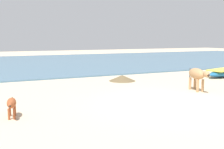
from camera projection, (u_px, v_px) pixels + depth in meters
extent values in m
plane|color=beige|center=(167.00, 103.00, 9.36)|extent=(80.00, 80.00, 0.00)
cube|color=slate|center=(57.00, 62.00, 24.68)|extent=(60.00, 20.00, 0.08)
ellipsoid|color=tan|center=(197.00, 74.00, 11.49)|extent=(0.63, 1.14, 0.47)
ellipsoid|color=tan|center=(206.00, 74.00, 10.79)|extent=(0.28, 0.39, 0.26)
sphere|color=#2D2119|center=(208.00, 75.00, 10.65)|extent=(0.12, 0.12, 0.10)
cylinder|color=tan|center=(203.00, 86.00, 11.28)|extent=(0.11, 0.11, 0.54)
cylinder|color=tan|center=(198.00, 86.00, 11.23)|extent=(0.11, 0.11, 0.54)
cylinder|color=tan|center=(195.00, 83.00, 11.89)|extent=(0.11, 0.11, 0.54)
cylinder|color=tan|center=(190.00, 83.00, 11.83)|extent=(0.11, 0.11, 0.54)
cylinder|color=#2D2119|center=(190.00, 73.00, 12.05)|extent=(0.04, 0.04, 0.44)
ellipsoid|color=#9E4C28|center=(12.00, 103.00, 7.61)|extent=(0.34, 0.66, 0.28)
ellipsoid|color=#9E4C28|center=(10.00, 105.00, 7.20)|extent=(0.15, 0.22, 0.15)
sphere|color=#2D2119|center=(10.00, 106.00, 7.12)|extent=(0.06, 0.06, 0.06)
cylinder|color=#9E4C28|center=(14.00, 114.00, 7.49)|extent=(0.06, 0.06, 0.32)
cylinder|color=#9E4C28|center=(9.00, 114.00, 7.45)|extent=(0.06, 0.06, 0.32)
cylinder|color=#9E4C28|center=(15.00, 110.00, 7.84)|extent=(0.06, 0.06, 0.32)
cylinder|color=#9E4C28|center=(10.00, 111.00, 7.80)|extent=(0.06, 0.06, 0.32)
cylinder|color=#2D2119|center=(12.00, 101.00, 7.93)|extent=(0.02, 0.02, 0.26)
cone|color=brown|center=(122.00, 78.00, 14.19)|extent=(1.62, 1.62, 0.30)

